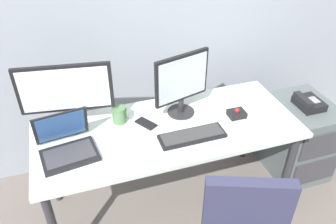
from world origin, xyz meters
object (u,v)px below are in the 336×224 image
(monitor_main, at_px, (66,92))
(file_cabinet, at_px, (298,138))
(desk_phone, at_px, (308,103))
(trackball_mouse, at_px, (237,113))
(paper_notepad, at_px, (261,115))
(coffee_mug, at_px, (120,115))
(keyboard, at_px, (192,136))
(monitor_side, at_px, (182,82))
(cell_phone, at_px, (146,123))
(laptop, at_px, (67,144))

(monitor_main, bearing_deg, file_cabinet, -5.22)
(file_cabinet, xyz_separation_m, desk_phone, (-0.01, -0.02, 0.35))
(trackball_mouse, bearing_deg, paper_notepad, -15.46)
(monitor_main, bearing_deg, trackball_mouse, -11.85)
(paper_notepad, bearing_deg, coffee_mug, 165.96)
(desk_phone, bearing_deg, keyboard, -170.46)
(monitor_main, height_order, monitor_side, monitor_main)
(file_cabinet, distance_m, keyboard, 1.08)
(file_cabinet, relative_size, cell_phone, 4.37)
(file_cabinet, height_order, laptop, laptop)
(file_cabinet, bearing_deg, trackball_mouse, -173.94)
(monitor_side, relative_size, paper_notepad, 2.06)
(file_cabinet, relative_size, paper_notepad, 2.98)
(paper_notepad, bearing_deg, laptop, 178.43)
(coffee_mug, bearing_deg, file_cabinet, -4.81)
(trackball_mouse, bearing_deg, file_cabinet, 6.06)
(desk_phone, bearing_deg, file_cabinet, 63.22)
(file_cabinet, height_order, monitor_main, monitor_main)
(desk_phone, height_order, coffee_mug, coffee_mug)
(monitor_main, height_order, laptop, monitor_main)
(monitor_main, bearing_deg, monitor_side, -5.32)
(cell_phone, bearing_deg, paper_notepad, -42.87)
(desk_phone, xyz_separation_m, monitor_main, (-1.66, 0.17, 0.31))
(monitor_side, relative_size, laptop, 1.24)
(coffee_mug, xyz_separation_m, cell_phone, (0.15, -0.08, -0.05))
(desk_phone, distance_m, keyboard, 0.99)
(file_cabinet, distance_m, coffee_mug, 1.45)
(file_cabinet, distance_m, trackball_mouse, 0.76)
(paper_notepad, xyz_separation_m, cell_phone, (-0.75, 0.15, -0.00))
(monitor_main, distance_m, monitor_side, 0.71)
(monitor_main, height_order, trackball_mouse, monitor_main)
(monitor_main, xyz_separation_m, cell_phone, (0.45, -0.12, -0.25))
(monitor_main, bearing_deg, keyboard, -25.99)
(paper_notepad, relative_size, cell_phone, 1.46)
(file_cabinet, bearing_deg, cell_phone, 178.28)
(keyboard, relative_size, trackball_mouse, 3.74)
(laptop, distance_m, cell_phone, 0.51)
(paper_notepad, bearing_deg, monitor_side, 158.24)
(monitor_main, relative_size, paper_notepad, 2.67)
(file_cabinet, bearing_deg, keyboard, -169.61)
(coffee_mug, bearing_deg, laptop, -151.14)
(laptop, relative_size, cell_phone, 2.43)
(coffee_mug, height_order, paper_notepad, coffee_mug)
(keyboard, relative_size, paper_notepad, 1.98)
(monitor_main, bearing_deg, desk_phone, -5.81)
(desk_phone, distance_m, laptop, 1.72)
(cell_phone, bearing_deg, desk_phone, -34.32)
(trackball_mouse, xyz_separation_m, coffee_mug, (-0.75, 0.18, 0.03))
(desk_phone, xyz_separation_m, cell_phone, (-1.21, 0.05, 0.06))
(laptop, distance_m, coffee_mug, 0.40)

